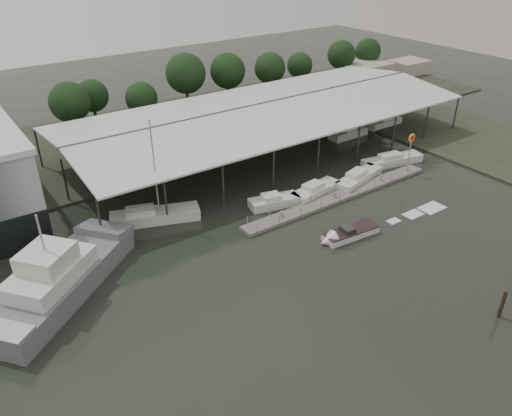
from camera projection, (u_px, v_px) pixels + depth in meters
ground at (297, 285)px, 45.52m from camera, size 200.00×200.00×0.00m
land_strip_far at (120, 143)px, 75.31m from camera, size 140.00×30.00×0.30m
land_strip_east at (485, 143)px, 75.25m from camera, size 20.00×60.00×0.30m
covered_boat_shed at (266, 107)px, 70.97m from camera, size 58.24×24.00×6.96m
floating_dock at (340, 196)px, 60.08m from camera, size 28.00×2.00×1.40m
shell_fuel_sign at (411, 146)px, 64.30m from camera, size 1.10×0.18×5.55m
distant_commercial_buildings at (378, 71)px, 106.12m from camera, size 22.00×8.00×4.00m
grey_trawler at (61, 277)px, 43.99m from camera, size 16.75×14.81×8.84m
white_sailboat at (154, 216)px, 55.18m from camera, size 10.04×5.82×11.92m
speedboat_underway at (346, 234)px, 52.29m from camera, size 17.99×3.74×2.00m
moored_cruiser_0 at (274, 201)px, 58.15m from camera, size 6.27×3.50×1.70m
moored_cruiser_1 at (315, 190)px, 60.57m from camera, size 7.29×3.16×1.70m
moored_cruiser_2 at (358, 178)px, 63.65m from camera, size 8.55×4.13×1.70m
moored_cruiser_3 at (392, 160)px, 68.43m from camera, size 9.18×3.93×1.70m
horizon_tree_line at (229, 73)px, 88.69m from camera, size 69.50×10.55×10.24m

